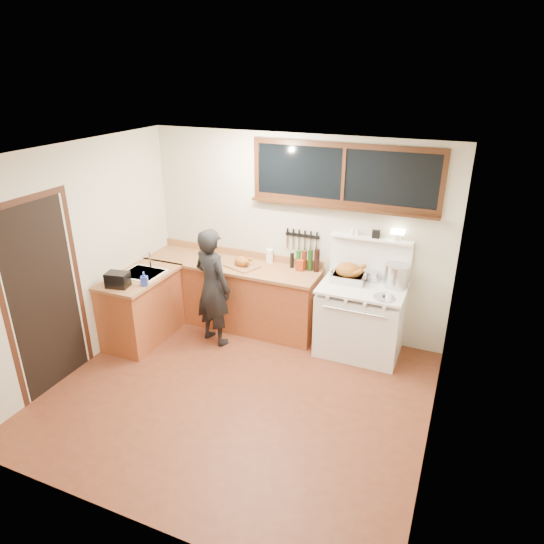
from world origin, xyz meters
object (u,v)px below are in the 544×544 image
at_px(vintage_stove, 360,318).
at_px(cutting_board, 242,263).
at_px(roast_turkey, 349,274).
at_px(man, 213,287).

distance_m(vintage_stove, cutting_board, 1.68).
xyz_separation_m(vintage_stove, cutting_board, (-1.61, -0.01, 0.49)).
xyz_separation_m(vintage_stove, roast_turkey, (-0.20, 0.08, 0.53)).
relative_size(man, cutting_board, 3.13).
bearing_deg(roast_turkey, cutting_board, -176.30).
distance_m(vintage_stove, man, 1.89).
relative_size(man, roast_turkey, 3.47).
height_order(man, cutting_board, man).
bearing_deg(cutting_board, roast_turkey, 3.70).
relative_size(vintage_stove, roast_turkey, 3.54).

